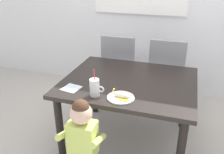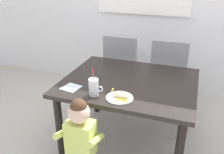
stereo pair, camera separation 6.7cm
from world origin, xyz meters
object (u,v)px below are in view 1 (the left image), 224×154
object	(u,v)px
peeled_banana	(122,96)
toddler_standing	(82,135)
dining_chair_right	(167,71)
milk_cup	(95,88)
paper_napkin	(71,88)
snack_plate	(121,98)
dining_table	(129,89)
dining_chair_left	(120,66)

from	to	relation	value
peeled_banana	toddler_standing	bearing A→B (deg)	-126.65
dining_chair_right	milk_cup	size ratio (longest dim) A/B	3.81
paper_napkin	dining_chair_right	bearing A→B (deg)	55.95
dining_chair_right	peeled_banana	distance (m)	1.20
milk_cup	snack_plate	bearing A→B (deg)	4.98
dining_table	paper_napkin	distance (m)	0.57
dining_chair_left	peeled_banana	size ratio (longest dim) A/B	5.50
toddler_standing	peeled_banana	world-z (taller)	toddler_standing
paper_napkin	dining_table	bearing A→B (deg)	35.53
dining_table	peeled_banana	distance (m)	0.39
dining_chair_left	toddler_standing	size ratio (longest dim) A/B	1.15
dining_chair_right	paper_napkin	size ratio (longest dim) A/B	6.40
dining_table	peeled_banana	size ratio (longest dim) A/B	7.19
dining_table	dining_chair_right	distance (m)	0.83
dining_chair_left	peeled_banana	bearing A→B (deg)	106.64
dining_chair_left	paper_napkin	size ratio (longest dim) A/B	6.40
toddler_standing	milk_cup	bearing A→B (deg)	90.96
toddler_standing	peeled_banana	bearing A→B (deg)	53.35
peeled_banana	paper_napkin	bearing A→B (deg)	174.61
milk_cup	peeled_banana	world-z (taller)	milk_cup
dining_chair_left	paper_napkin	bearing A→B (deg)	82.49
toddler_standing	peeled_banana	distance (m)	0.45
dining_chair_left	paper_napkin	world-z (taller)	dining_chair_left
paper_napkin	toddler_standing	bearing A→B (deg)	-54.21
snack_plate	paper_napkin	distance (m)	0.48
milk_cup	snack_plate	distance (m)	0.23
toddler_standing	paper_napkin	size ratio (longest dim) A/B	5.59
milk_cup	paper_napkin	distance (m)	0.27
dining_chair_right	paper_napkin	distance (m)	1.34
milk_cup	snack_plate	world-z (taller)	milk_cup
dining_table	paper_napkin	size ratio (longest dim) A/B	8.37
dining_chair_right	snack_plate	size ratio (longest dim) A/B	4.17
dining_table	dining_chair_right	bearing A→B (deg)	69.67
dining_chair_left	milk_cup	distance (m)	1.19
dining_table	peeled_banana	world-z (taller)	peeled_banana
dining_chair_right	peeled_banana	xyz separation A→B (m)	(-0.26, -1.15, 0.21)
paper_napkin	milk_cup	bearing A→B (deg)	-12.97
dining_chair_right	milk_cup	distance (m)	1.29
snack_plate	peeled_banana	bearing A→B (deg)	-33.90
peeled_banana	paper_napkin	xyz separation A→B (m)	(-0.49, 0.05, -0.03)
dining_chair_left	dining_chair_right	size ratio (longest dim) A/B	1.00
dining_chair_right	snack_plate	bearing A→B (deg)	76.67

